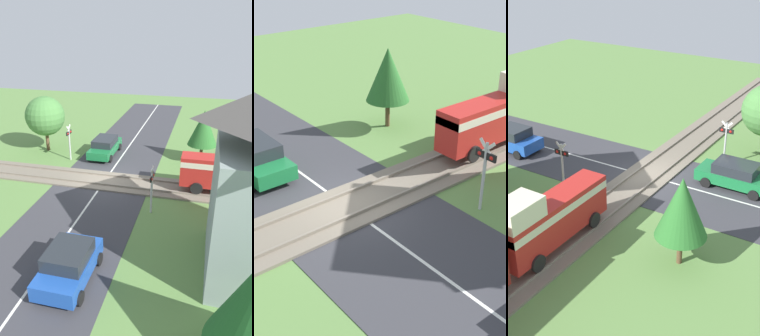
# 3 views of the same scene
# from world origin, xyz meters

# --- Properties ---
(ground_plane) EXTENTS (60.00, 60.00, 0.00)m
(ground_plane) POSITION_xyz_m (0.00, 0.00, 0.00)
(ground_plane) COLOR #5B8442
(road_surface) EXTENTS (48.00, 6.40, 0.02)m
(road_surface) POSITION_xyz_m (0.00, 0.00, 0.01)
(road_surface) COLOR #38383D
(road_surface) RESTS_ON ground_plane
(track_bed) EXTENTS (2.80, 48.00, 0.24)m
(track_bed) POSITION_xyz_m (0.00, 0.00, 0.07)
(track_bed) COLOR #756B5B
(track_bed) RESTS_ON ground_plane
(car_near_crossing) EXTENTS (4.27, 1.92, 1.49)m
(car_near_crossing) POSITION_xyz_m (-4.81, -1.44, 0.78)
(car_near_crossing) COLOR #197038
(car_near_crossing) RESTS_ON ground_plane
(car_far_side) EXTENTS (3.65, 2.00, 1.61)m
(car_far_side) POSITION_xyz_m (9.38, 1.44, 0.83)
(car_far_side) COLOR #1E4CA8
(car_far_side) RESTS_ON ground_plane
(crossing_signal_west_approach) EXTENTS (0.90, 0.18, 2.87)m
(crossing_signal_west_approach) POSITION_xyz_m (-3.18, -3.84, 1.85)
(crossing_signal_west_approach) COLOR #B7B7B7
(crossing_signal_west_approach) RESTS_ON ground_plane
(crossing_signal_east_approach) EXTENTS (0.90, 0.18, 2.87)m
(crossing_signal_east_approach) POSITION_xyz_m (3.18, 3.84, 1.85)
(crossing_signal_east_approach) COLOR #B7B7B7
(crossing_signal_east_approach) RESTS_ON ground_plane
(pedestrian_by_station) EXTENTS (0.39, 0.39, 1.58)m
(pedestrian_by_station) POSITION_xyz_m (3.49, 8.53, 0.72)
(pedestrian_by_station) COLOR #7F3D84
(pedestrian_by_station) RESTS_ON ground_plane
(tree_roadside_hedge) EXTENTS (2.25, 2.25, 4.14)m
(tree_roadside_hedge) POSITION_xyz_m (-5.26, 6.30, 2.77)
(tree_roadside_hedge) COLOR brown
(tree_roadside_hedge) RESTS_ON ground_plane
(tree_beyond_track) EXTENTS (3.26, 3.26, 4.63)m
(tree_beyond_track) POSITION_xyz_m (-4.75, -6.57, 2.99)
(tree_beyond_track) COLOR brown
(tree_beyond_track) RESTS_ON ground_plane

